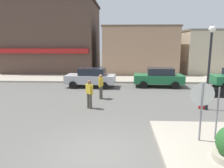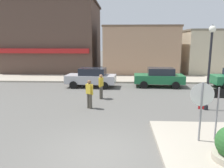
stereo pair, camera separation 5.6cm
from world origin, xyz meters
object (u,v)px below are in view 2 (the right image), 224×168
Objects in this scene: pedestrian_crossing_near at (89,93)px; one_way_sign at (217,108)px; parked_car_second at (159,77)px; stop_sign at (201,104)px; parked_car_nearest at (91,77)px; pedestrian_crossing_far at (101,86)px; lamp_post at (210,56)px.

one_way_sign is at bearing -37.63° from pedestrian_crossing_near.
parked_car_second is at bearing 92.01° from one_way_sign.
stop_sign is 0.67m from one_way_sign.
one_way_sign is (0.63, 0.14, -0.19)m from stop_sign.
pedestrian_crossing_far is (1.15, -3.70, 0.06)m from parked_car_nearest.
pedestrian_crossing_far is (-5.96, 2.07, -2.09)m from lamp_post.
parked_car_nearest is 3.88m from pedestrian_crossing_far.
one_way_sign reaches higher than pedestrian_crossing_near.
pedestrian_crossing_near is 1.00× the size of pedestrian_crossing_far.
pedestrian_crossing_far is (-4.77, 6.14, -0.46)m from one_way_sign.
stop_sign is 4.81m from lamp_post.
lamp_post is 6.68m from parked_car_second.
one_way_sign is 7.79m from pedestrian_crossing_far.
stop_sign reaches higher than parked_car_second.
stop_sign reaches higher than pedestrian_crossing_far.
lamp_post reaches higher than pedestrian_crossing_near.
lamp_post is 2.82× the size of pedestrian_crossing_near.
stop_sign is 0.56× the size of parked_car_nearest.
lamp_post reaches higher than parked_car_second.
pedestrian_crossing_near reaches higher than parked_car_nearest.
parked_car_nearest is 1.01× the size of parked_car_second.
one_way_sign is 1.30× the size of pedestrian_crossing_far.
one_way_sign reaches higher than parked_car_nearest.
parked_car_nearest is at bearing 121.03° from one_way_sign.
stop_sign reaches higher than pedestrian_crossing_near.
parked_car_second is 2.54× the size of pedestrian_crossing_far.
parked_car_nearest is at bearing -176.27° from parked_car_second.
parked_car_second is 6.00m from pedestrian_crossing_far.
stop_sign is 1.43× the size of pedestrian_crossing_near.
lamp_post is (1.19, 4.07, 1.63)m from one_way_sign.
pedestrian_crossing_near is at bearing 142.37° from one_way_sign.
pedestrian_crossing_near is at bearing -83.07° from parked_car_nearest.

